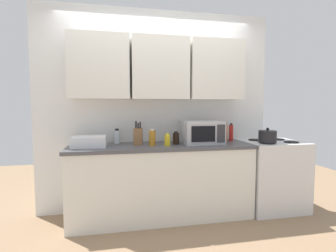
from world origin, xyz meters
name	(u,v)px	position (x,y,z in m)	size (l,w,h in m)	color
ground_plane	(174,247)	(0.00, -1.00, 0.00)	(8.00, 8.00, 0.00)	#937556
wall_back_with_cabinets	(158,90)	(0.00, -0.07, 1.57)	(3.07, 0.38, 2.60)	white
counter_run	(162,181)	(0.00, -0.30, 0.45)	(2.20, 0.63, 0.90)	white
stove_range	(272,175)	(1.48, -0.32, 0.45)	(0.76, 0.64, 0.91)	silver
kettle	(267,136)	(1.31, -0.46, 0.99)	(0.22, 0.22, 0.19)	black
microwave	(202,132)	(0.51, -0.31, 1.04)	(0.48, 0.37, 0.28)	#B7B7BC
dish_rack	(89,142)	(-0.84, -0.30, 0.96)	(0.38, 0.30, 0.12)	silver
knife_block	(138,136)	(-0.28, -0.26, 1.00)	(0.12, 0.14, 0.29)	brown
bottle_soy_dark	(176,138)	(0.17, -0.31, 0.97)	(0.08, 0.08, 0.16)	black
bottle_red_sauce	(231,133)	(0.96, -0.18, 1.01)	(0.05, 0.05, 0.24)	red
bottle_amber_vinegar	(152,138)	(-0.12, -0.36, 0.99)	(0.08, 0.08, 0.20)	#AD701E
bottle_yellow_mustard	(167,140)	(0.05, -0.40, 0.97)	(0.07, 0.07, 0.15)	gold
bottle_spice_jar	(225,132)	(0.86, -0.21, 1.02)	(0.06, 0.06, 0.26)	#BC6638
bottle_clear_tall	(117,136)	(-0.53, -0.09, 0.99)	(0.07, 0.07, 0.18)	silver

